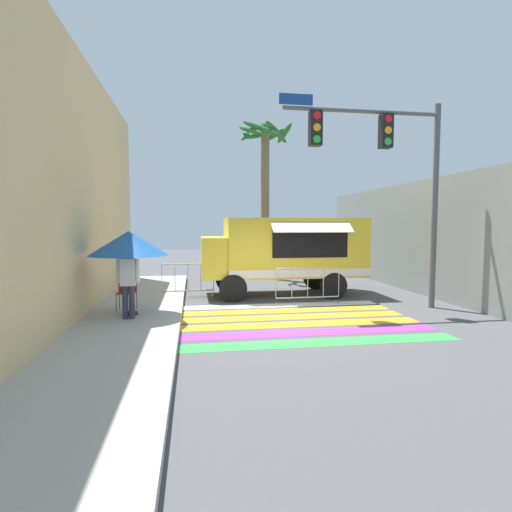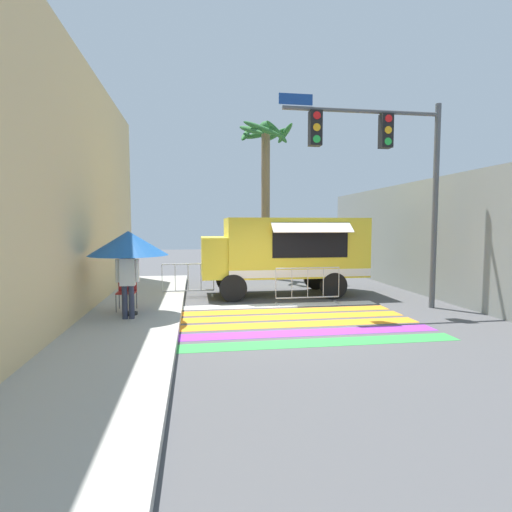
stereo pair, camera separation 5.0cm
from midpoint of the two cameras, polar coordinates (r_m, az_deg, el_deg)
The scene contains 13 objects.
ground_plane at distance 10.04m, azimuth 3.95°, elevation -9.13°, with size 60.00×60.00×0.00m, color #4C4C4F.
sidewalk_left at distance 10.10m, azimuth -23.55°, elevation -8.90°, with size 4.40×16.00×0.17m.
building_left_facade at distance 9.95m, azimuth -25.41°, elevation 9.20°, with size 0.25×16.00×6.50m.
concrete_wall_right at distance 14.68m, azimuth 22.61°, elevation 2.45°, with size 0.20×16.00×3.87m.
crosswalk_painted at distance 9.97m, azimuth 4.04°, elevation -9.20°, with size 6.40×4.36×0.01m.
food_truck at distance 13.43m, azimuth 3.55°, elevation 0.95°, with size 5.37×2.59×2.59m.
traffic_signal_pole at distance 11.72m, azimuth 17.93°, elevation 13.14°, with size 4.58×0.29×5.76m.
patio_umbrella at distance 10.06m, azimuth -17.87°, elevation 1.71°, with size 1.88×1.88×2.04m.
folding_chair at distance 10.82m, azimuth -18.07°, elevation -4.49°, with size 0.46×0.46×0.90m.
vendor_person at distance 9.70m, azimuth -17.97°, elevation -3.10°, with size 0.53×0.22×1.66m.
barricade_front at distance 12.03m, azimuth 7.28°, elevation -4.25°, with size 1.97×0.44×1.10m.
barricade_side at distance 13.36m, azimuth -9.80°, elevation -3.46°, with size 1.70×0.44×1.10m.
palm_tree at distance 17.76m, azimuth 1.15°, elevation 12.16°, with size 2.34×2.32×6.84m.
Camera 1 is at (-2.21, -9.51, 2.34)m, focal length 28.00 mm.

